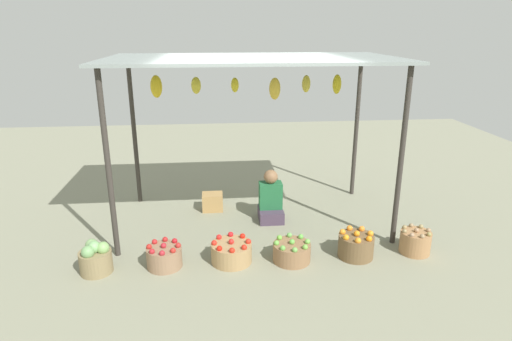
{
  "coord_description": "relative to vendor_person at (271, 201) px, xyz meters",
  "views": [
    {
      "loc": [
        -0.52,
        -6.02,
        2.79
      ],
      "look_at": [
        0.0,
        -0.5,
        0.95
      ],
      "focal_mm": 30.48,
      "sensor_mm": 36.0,
      "label": 1
    }
  ],
  "objects": [
    {
      "name": "basket_potatoes",
      "position": [
        1.73,
        -1.2,
        -0.15
      ],
      "size": [
        0.39,
        0.39,
        0.34
      ],
      "color": "#A5784C",
      "rests_on": "ground"
    },
    {
      "name": "vendor_person",
      "position": [
        0.0,
        0.0,
        0.0
      ],
      "size": [
        0.36,
        0.44,
        0.78
      ],
      "color": "#46384B",
      "rests_on": "ground"
    },
    {
      "name": "wooden_crate_near_vendor",
      "position": [
        -0.88,
        0.43,
        -0.16
      ],
      "size": [
        0.32,
        0.27,
        0.27
      ],
      "primitive_type": "cube",
      "color": "#AD844D",
      "rests_on": "ground"
    },
    {
      "name": "basket_red_apples",
      "position": [
        -1.46,
        -1.25,
        -0.16
      ],
      "size": [
        0.43,
        0.43,
        0.32
      ],
      "color": "#927054",
      "rests_on": "ground"
    },
    {
      "name": "basket_red_tomatoes",
      "position": [
        -0.64,
        -1.21,
        -0.17
      ],
      "size": [
        0.5,
        0.5,
        0.31
      ],
      "color": "#A78456",
      "rests_on": "ground"
    },
    {
      "name": "basket_green_apples",
      "position": [
        0.11,
        -1.26,
        -0.17
      ],
      "size": [
        0.47,
        0.47,
        0.29
      ],
      "color": "#8E6846",
      "rests_on": "ground"
    },
    {
      "name": "basket_cabbages",
      "position": [
        -2.26,
        -1.3,
        -0.12
      ],
      "size": [
        0.38,
        0.38,
        0.41
      ],
      "color": "#8A7751",
      "rests_on": "ground"
    },
    {
      "name": "basket_oranges",
      "position": [
        0.93,
        -1.23,
        -0.14
      ],
      "size": [
        0.45,
        0.45,
        0.36
      ],
      "color": "brown",
      "rests_on": "ground"
    },
    {
      "name": "ground_plane",
      "position": [
        -0.27,
        0.01,
        -0.3
      ],
      "size": [
        14.0,
        14.0,
        0.0
      ],
      "primitive_type": "plane",
      "color": "gray"
    },
    {
      "name": "market_stall_structure",
      "position": [
        -0.28,
        0.02,
        1.92
      ],
      "size": [
        3.95,
        2.13,
        2.4
      ],
      "color": "#38332D",
      "rests_on": "ground"
    }
  ]
}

